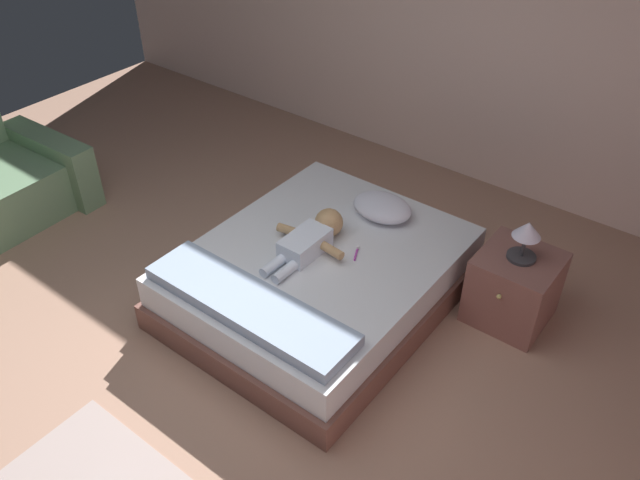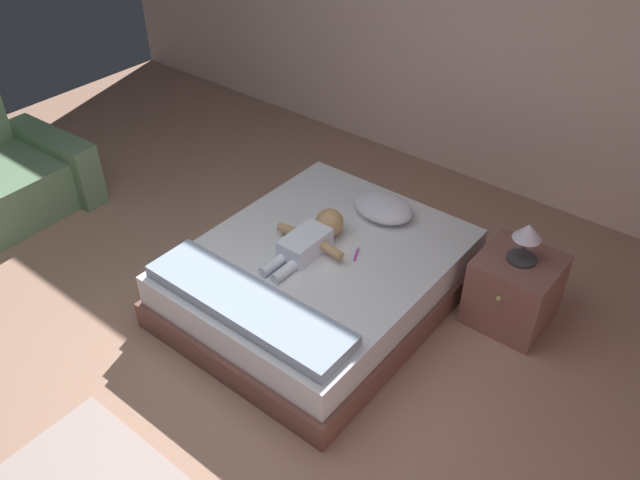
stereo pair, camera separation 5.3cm
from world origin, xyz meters
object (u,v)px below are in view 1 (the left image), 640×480
(bed, at_px, (320,277))
(lamp, at_px, (527,235))
(toothbrush, at_px, (356,253))
(baby, at_px, (312,238))
(nightstand, at_px, (514,287))
(pillow, at_px, (382,207))

(bed, relative_size, lamp, 6.93)
(lamp, bearing_deg, toothbrush, -150.32)
(bed, height_order, baby, baby)
(baby, height_order, toothbrush, baby)
(baby, relative_size, toothbrush, 5.52)
(baby, distance_m, nightstand, 1.30)
(baby, bearing_deg, pillow, 74.16)
(bed, xyz_separation_m, pillow, (0.08, 0.58, 0.27))
(lamp, bearing_deg, baby, -151.71)
(bed, xyz_separation_m, nightstand, (1.05, 0.62, 0.04))
(pillow, xyz_separation_m, baby, (-0.16, -0.56, 0.00))
(lamp, bearing_deg, bed, -149.40)
(bed, height_order, lamp, lamp)
(bed, xyz_separation_m, toothbrush, (0.19, 0.13, 0.21))
(toothbrush, relative_size, nightstand, 0.25)
(nightstand, bearing_deg, pillow, -177.34)
(bed, height_order, pillow, pillow)
(pillow, distance_m, baby, 0.58)
(baby, bearing_deg, toothbrush, 23.49)
(bed, bearing_deg, pillow, 81.70)
(bed, xyz_separation_m, baby, (-0.07, 0.02, 0.27))
(baby, bearing_deg, bed, -11.66)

